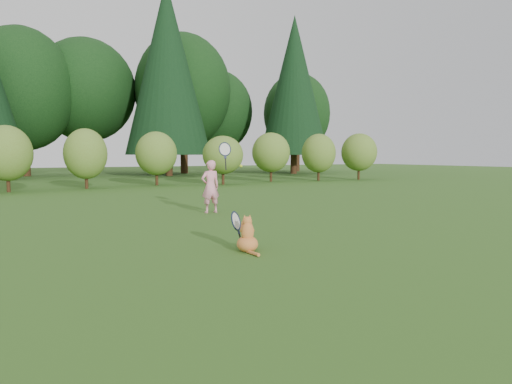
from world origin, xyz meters
TOP-DOWN VIEW (x-y plane):
  - ground at (0.00, 0.00)m, footprint 100.00×100.00m
  - shrub_row at (0.00, 13.00)m, footprint 28.00×3.00m
  - woodland_backdrop at (0.00, 23.00)m, footprint 48.00×10.00m
  - child at (0.11, 3.11)m, footprint 0.76×0.49m
  - cat at (-0.99, -1.22)m, footprint 0.54×0.83m
  - tennis_ball at (-0.22, 0.63)m, footprint 0.06×0.06m

SIDE VIEW (x-z plane):
  - ground at x=0.00m, z-range 0.00..0.00m
  - cat at x=-0.99m, z-range -0.09..0.66m
  - child at x=0.11m, z-range -0.29..1.69m
  - tennis_ball at x=-0.22m, z-range 1.21..1.27m
  - shrub_row at x=0.00m, z-range 0.00..2.80m
  - woodland_backdrop at x=0.00m, z-range 0.00..15.00m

